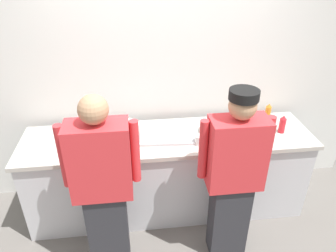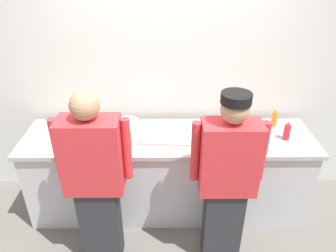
% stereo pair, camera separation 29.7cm
% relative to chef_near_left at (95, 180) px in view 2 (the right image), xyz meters
% --- Properties ---
extents(ground_plane, '(9.00, 9.00, 0.00)m').
position_rel_chef_near_left_xyz_m(ground_plane, '(0.59, 0.25, -0.86)').
color(ground_plane, slate).
extents(wall_back, '(4.37, 0.10, 2.92)m').
position_rel_chef_near_left_xyz_m(wall_back, '(0.59, 1.09, 0.60)').
color(wall_back, silver).
rests_on(wall_back, ground).
extents(prep_counter, '(2.79, 0.70, 0.89)m').
position_rel_chef_near_left_xyz_m(prep_counter, '(0.59, 0.61, -0.41)').
color(prep_counter, silver).
rests_on(prep_counter, ground).
extents(chef_near_left, '(0.60, 0.24, 1.63)m').
position_rel_chef_near_left_xyz_m(chef_near_left, '(0.00, 0.00, 0.00)').
color(chef_near_left, '#2D2D33').
rests_on(chef_near_left, ground).
extents(chef_center, '(0.59, 0.24, 1.61)m').
position_rel_chef_near_left_xyz_m(chef_center, '(1.05, 0.00, -0.00)').
color(chef_center, '#2D2D33').
rests_on(chef_center, ground).
extents(plate_stack_front, '(0.24, 0.24, 0.10)m').
position_rel_chef_near_left_xyz_m(plate_stack_front, '(0.18, 0.74, 0.08)').
color(plate_stack_front, white).
rests_on(plate_stack_front, prep_counter).
extents(plate_stack_rear, '(0.24, 0.24, 0.06)m').
position_rel_chef_near_left_xyz_m(plate_stack_rear, '(-0.02, 0.55, 0.06)').
color(plate_stack_rear, white).
rests_on(plate_stack_rear, prep_counter).
extents(mixing_bowl_steel, '(0.30, 0.30, 0.11)m').
position_rel_chef_near_left_xyz_m(mixing_bowl_steel, '(1.08, 0.62, 0.09)').
color(mixing_bowl_steel, '#B7BABF').
rests_on(mixing_bowl_steel, prep_counter).
extents(sheet_tray, '(0.54, 0.38, 0.02)m').
position_rel_chef_near_left_xyz_m(sheet_tray, '(0.57, 0.62, 0.04)').
color(sheet_tray, '#B7BABF').
rests_on(sheet_tray, prep_counter).
extents(squeeze_bottle_primary, '(0.06, 0.06, 0.19)m').
position_rel_chef_near_left_xyz_m(squeeze_bottle_primary, '(1.65, 0.82, 0.12)').
color(squeeze_bottle_primary, orange).
rests_on(squeeze_bottle_primary, prep_counter).
extents(squeeze_bottle_secondary, '(0.06, 0.06, 0.18)m').
position_rel_chef_near_left_xyz_m(squeeze_bottle_secondary, '(1.69, 0.56, 0.12)').
color(squeeze_bottle_secondary, red).
rests_on(squeeze_bottle_secondary, prep_counter).
extents(squeeze_bottle_spare, '(0.06, 0.06, 0.19)m').
position_rel_chef_near_left_xyz_m(squeeze_bottle_spare, '(0.23, 0.44, 0.12)').
color(squeeze_bottle_spare, '#56A333').
rests_on(squeeze_bottle_spare, prep_counter).
extents(ramekin_red_sauce, '(0.09, 0.09, 0.04)m').
position_rel_chef_near_left_xyz_m(ramekin_red_sauce, '(-0.18, 0.44, 0.05)').
color(ramekin_red_sauce, white).
rests_on(ramekin_red_sauce, prep_counter).
extents(ramekin_orange_sauce, '(0.09, 0.09, 0.04)m').
position_rel_chef_near_left_xyz_m(ramekin_orange_sauce, '(-0.33, 0.59, 0.05)').
color(ramekin_orange_sauce, white).
rests_on(ramekin_orange_sauce, prep_counter).
extents(ramekin_yellow_sauce, '(0.08, 0.08, 0.04)m').
position_rel_chef_near_left_xyz_m(ramekin_yellow_sauce, '(1.38, 0.56, 0.05)').
color(ramekin_yellow_sauce, white).
rests_on(ramekin_yellow_sauce, prep_counter).
extents(deli_cup, '(0.09, 0.09, 0.09)m').
position_rel_chef_near_left_xyz_m(deli_cup, '(0.85, 0.44, 0.08)').
color(deli_cup, white).
rests_on(deli_cup, prep_counter).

